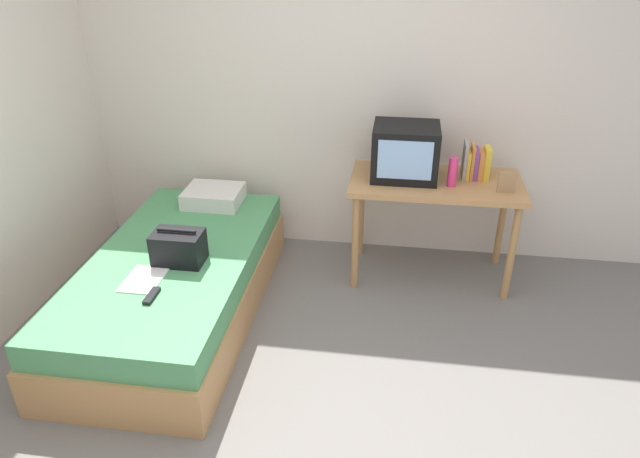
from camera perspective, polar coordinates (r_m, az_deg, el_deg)
The scene contains 13 objects.
ground_plane at distance 3.12m, azimuth -1.56°, elevation -18.92°, with size 8.00×8.00×0.00m, color slate.
wall_back at distance 4.23m, azimuth 2.91°, elevation 14.55°, with size 5.20×0.10×2.60m, color beige.
bed at distance 3.83m, azimuth -14.13°, elevation -5.45°, with size 1.00×2.00×0.45m.
desk at distance 4.01m, azimuth 11.39°, elevation 3.54°, with size 1.16×0.60×0.75m.
tv at distance 3.93m, azimuth 8.49°, elevation 7.64°, with size 0.44×0.39×0.36m.
water_bottle at distance 3.87m, azimuth 13.07°, elevation 5.56°, with size 0.06×0.06×0.20m, color #E53372.
book_row at distance 4.04m, azimuth 15.26°, elevation 6.37°, with size 0.18×0.16×0.25m.
picture_frame at distance 3.87m, azimuth 18.12°, elevation 4.43°, with size 0.11×0.02×0.14m, color #9E754C.
pillow at distance 4.30m, azimuth -10.55°, elevation 3.25°, with size 0.41×0.35×0.12m, color silver.
handbag at distance 3.57m, azimuth -13.91°, elevation -1.79°, with size 0.30×0.20×0.22m.
magazine at distance 3.49m, azimuth -17.15°, elevation -4.83°, with size 0.21×0.29×0.01m, color white.
remote_dark at distance 3.32m, azimuth -16.43°, elevation -6.40°, with size 0.04×0.16×0.02m, color black.
remote_silver at distance 3.86m, azimuth -15.49°, elevation -1.15°, with size 0.04×0.14×0.02m, color #B7B7BC.
Camera 1 is at (0.39, -2.10, 2.27)m, focal length 32.11 mm.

